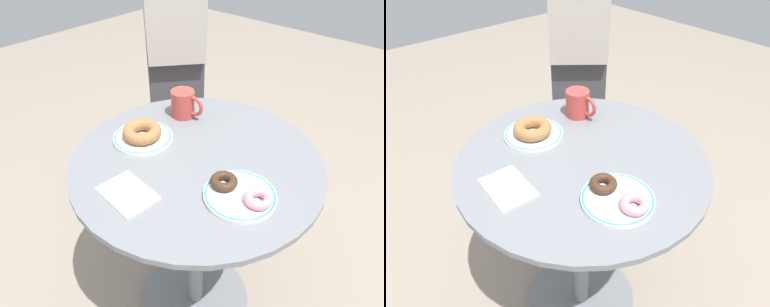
% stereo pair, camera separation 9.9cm
% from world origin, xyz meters
% --- Properties ---
extents(ground_plane, '(7.00, 7.00, 0.02)m').
position_xyz_m(ground_plane, '(0.00, 0.00, -0.01)').
color(ground_plane, gray).
extents(cafe_table, '(0.72, 0.72, 0.75)m').
position_xyz_m(cafe_table, '(0.00, 0.00, 0.48)').
color(cafe_table, slate).
rests_on(cafe_table, ground).
extents(plate_left, '(0.18, 0.18, 0.01)m').
position_xyz_m(plate_left, '(-0.19, -0.04, 0.76)').
color(plate_left, white).
rests_on(plate_left, cafe_table).
extents(plate_right, '(0.18, 0.18, 0.01)m').
position_xyz_m(plate_right, '(0.19, -0.05, 0.76)').
color(plate_right, white).
rests_on(plate_right, cafe_table).
extents(donut_cinnamon, '(0.17, 0.17, 0.04)m').
position_xyz_m(donut_cinnamon, '(-0.18, -0.04, 0.78)').
color(donut_cinnamon, '#A36B3D').
rests_on(donut_cinnamon, plate_left).
extents(donut_pink_frosted, '(0.08, 0.08, 0.02)m').
position_xyz_m(donut_pink_frosted, '(0.24, -0.05, 0.78)').
color(donut_pink_frosted, pink).
rests_on(donut_pink_frosted, plate_right).
extents(donut_chocolate, '(0.10, 0.10, 0.02)m').
position_xyz_m(donut_chocolate, '(0.14, -0.05, 0.78)').
color(donut_chocolate, '#422819').
rests_on(donut_chocolate, plate_right).
extents(paper_napkin, '(0.15, 0.11, 0.01)m').
position_xyz_m(paper_napkin, '(-0.03, -0.23, 0.75)').
color(paper_napkin, white).
rests_on(paper_napkin, cafe_table).
extents(coffee_mug, '(0.12, 0.08, 0.09)m').
position_xyz_m(coffee_mug, '(-0.18, 0.15, 0.80)').
color(coffee_mug, '#B73D38').
rests_on(coffee_mug, cafe_table).
extents(person_figure, '(0.49, 0.46, 1.59)m').
position_xyz_m(person_figure, '(-0.53, 0.45, 0.77)').
color(person_figure, '#3D3D42').
rests_on(person_figure, ground).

